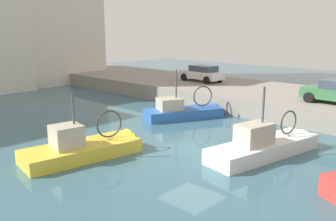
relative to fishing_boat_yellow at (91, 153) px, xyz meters
name	(u,v)px	position (x,y,z in m)	size (l,w,h in m)	color
water_surface	(192,149)	(3.85, -2.81, -0.12)	(80.00, 80.00, 0.00)	#386070
quay_wall	(297,102)	(15.35, -2.81, 0.48)	(9.00, 56.00, 1.20)	gray
fishing_boat_yellow	(91,153)	(0.00, 0.00, 0.00)	(6.13, 2.82, 3.87)	gold
fishing_boat_blue	(188,116)	(8.53, 1.46, 0.01)	(5.92, 3.99, 3.96)	#2D60B7
fishing_boat_white	(268,151)	(5.71, -5.76, 0.01)	(6.93, 2.83, 3.92)	white
parked_car_white	(202,73)	(15.66, 5.96, 1.79)	(2.10, 4.12, 1.40)	silver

